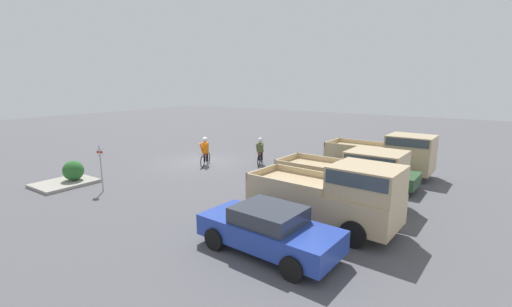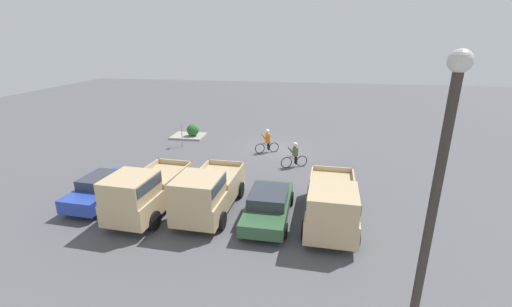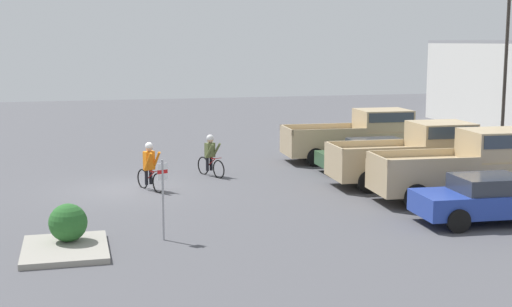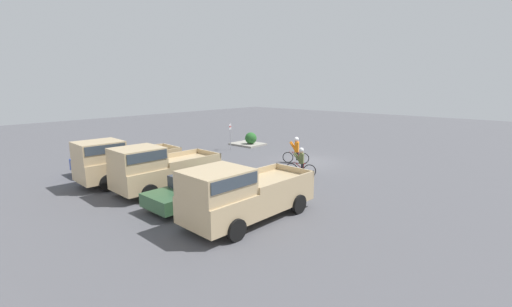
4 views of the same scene
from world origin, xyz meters
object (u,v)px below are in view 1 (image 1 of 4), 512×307
Objects in this scene: pickup_truck_1 at (350,175)px; pickup_truck_2 at (334,194)px; pickup_truck_0 at (388,153)px; cyclist_1 at (260,150)px; cyclist_0 at (205,151)px; shrub at (73,171)px; sedan_1 at (269,229)px; fire_lane_sign at (101,164)px; sedan_0 at (366,172)px.

pickup_truck_1 is 2.85m from pickup_truck_2.
pickup_truck_0 is 3.37× the size of cyclist_1.
cyclist_0 reaches higher than shrub.
pickup_truck_2 is 5.44× the size of shrub.
sedan_1 is at bearing 87.69° from shrub.
fire_lane_sign is (6.54, -0.34, 0.42)m from cyclist_0.
shrub is (2.29, -12.75, -0.56)m from pickup_truck_2.
cyclist_1 is (2.01, -7.03, -0.29)m from pickup_truck_0.
pickup_truck_1 is at bearing -170.68° from pickup_truck_2.
cyclist_1 is (-0.77, -6.72, 0.18)m from sedan_0.
fire_lane_sign reaches higher than sedan_1.
pickup_truck_0 is at bearing 177.13° from sedan_1.
fire_lane_sign is at bearing 90.77° from shrub.
pickup_truck_2 reaches higher than cyclist_0.
pickup_truck_0 is 10.48m from cyclist_0.
pickup_truck_2 reaches higher than pickup_truck_0.
sedan_0 is at bearing 83.47° from cyclist_1.
sedan_0 reaches higher than shrub.
sedan_1 is (11.18, -0.56, -0.44)m from pickup_truck_0.
pickup_truck_2 is 12.96m from shrub.
pickup_truck_0 is 1.05× the size of pickup_truck_2.
pickup_truck_0 is at bearing 113.18° from cyclist_0.
shrub is (7.92, -12.11, -0.04)m from sedan_0.
pickup_truck_2 is 3.20× the size of cyclist_1.
pickup_truck_0 is 1.19× the size of sedan_0.
fire_lane_sign is 2.55m from shrub.
pickup_truck_1 is 3.15× the size of cyclist_1.
fire_lane_sign is (-0.51, -9.41, 0.61)m from sedan_1.
fire_lane_sign is at bearing -2.96° from cyclist_0.
sedan_0 is 14.47m from shrub.
cyclist_0 is at bearing -127.87° from sedan_1.
fire_lane_sign is 2.21× the size of shrub.
sedan_1 is at bearing 86.89° from fire_lane_sign.
sedan_1 is (5.58, -0.42, -0.46)m from pickup_truck_1.
pickup_truck_2 reaches higher than sedan_1.
cyclist_1 is at bearing 148.19° from shrub.
pickup_truck_1 is 2.42× the size of fire_lane_sign.
shrub is (6.58, -2.79, -0.26)m from cyclist_0.
pickup_truck_2 is 9.76m from cyclist_1.
pickup_truck_0 is 16.40m from shrub.
sedan_0 is 2.19× the size of fire_lane_sign.
cyclist_0 is at bearing -66.82° from pickup_truck_0.
sedan_0 is 1.10× the size of sedan_1.
pickup_truck_2 is at bearing 9.32° from pickup_truck_1.
pickup_truck_0 reaches higher than fire_lane_sign.
shrub is at bearing -31.81° from cyclist_1.
pickup_truck_2 reaches higher than fire_lane_sign.
sedan_1 is at bearing 35.21° from cyclist_1.
cyclist_0 is at bearing 156.99° from shrub.
cyclist_0 is at bearing -113.29° from pickup_truck_2.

